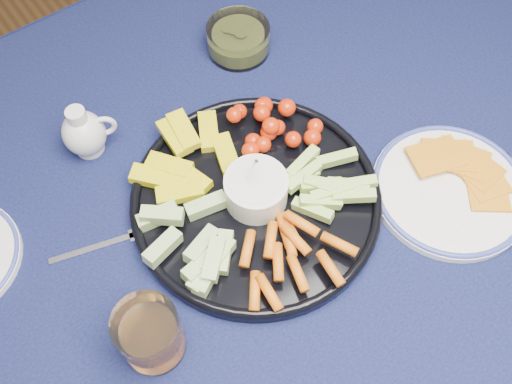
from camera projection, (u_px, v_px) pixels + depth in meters
dining_table at (253, 204)px, 0.99m from camera, size 1.67×1.07×0.75m
crudite_platter at (255, 198)px, 0.87m from camera, size 0.39×0.39×0.12m
creamer_pitcher at (85, 133)px, 0.91m from camera, size 0.09×0.07×0.10m
pickle_bowl at (238, 40)px, 1.03m from camera, size 0.11×0.11×0.05m
cheese_plate at (450, 188)px, 0.89m from camera, size 0.24×0.24×0.03m
juice_tumbler at (151, 336)px, 0.74m from camera, size 0.08×0.08×0.10m
fork_left at (109, 243)px, 0.85m from camera, size 0.15×0.06×0.00m
fork_right at (469, 169)px, 0.92m from camera, size 0.18×0.08×0.00m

